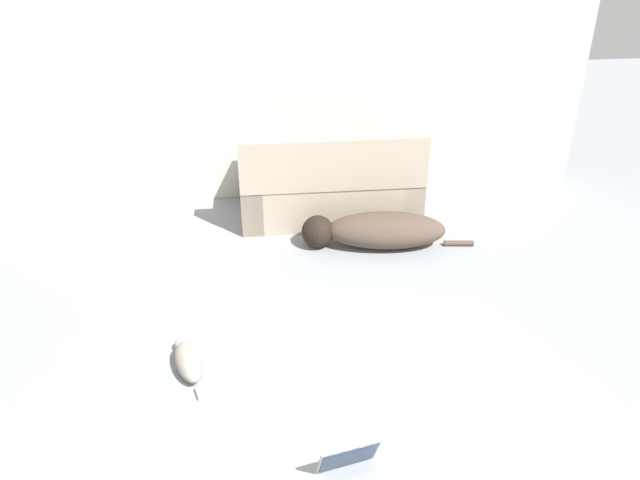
{
  "coord_description": "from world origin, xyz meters",
  "views": [
    {
      "loc": [
        -0.25,
        -1.61,
        2.76
      ],
      "look_at": [
        0.21,
        2.14,
        0.69
      ],
      "focal_mm": 35.0,
      "sensor_mm": 36.0,
      "label": 1
    }
  ],
  "objects_px": {
    "dog": "(376,230)",
    "laptop_open": "(353,472)",
    "couch": "(330,189)",
    "cat": "(188,360)"
  },
  "relations": [
    {
      "from": "dog",
      "to": "cat",
      "type": "distance_m",
      "value": 2.18
    },
    {
      "from": "couch",
      "to": "dog",
      "type": "distance_m",
      "value": 0.74
    },
    {
      "from": "cat",
      "to": "couch",
      "type": "bearing_deg",
      "value": -45.38
    },
    {
      "from": "cat",
      "to": "laptop_open",
      "type": "xyz_separation_m",
      "value": [
        0.93,
        -1.04,
        0.0
      ]
    },
    {
      "from": "laptop_open",
      "to": "couch",
      "type": "bearing_deg",
      "value": 72.48
    },
    {
      "from": "couch",
      "to": "dog",
      "type": "bearing_deg",
      "value": 117.83
    },
    {
      "from": "dog",
      "to": "laptop_open",
      "type": "relative_size",
      "value": 3.88
    },
    {
      "from": "cat",
      "to": "laptop_open",
      "type": "bearing_deg",
      "value": -153.61
    },
    {
      "from": "couch",
      "to": "dog",
      "type": "xyz_separation_m",
      "value": [
        0.33,
        -0.65,
        -0.13
      ]
    },
    {
      "from": "couch",
      "to": "laptop_open",
      "type": "relative_size",
      "value": 4.28
    }
  ]
}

